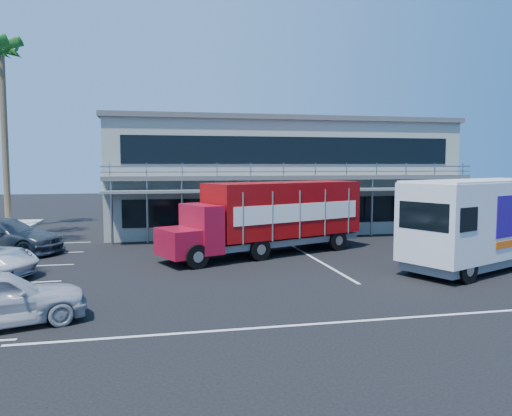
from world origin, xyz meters
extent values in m
plane|color=black|center=(0.00, 0.00, 0.00)|extent=(120.00, 120.00, 0.00)
cube|color=#9DA395|center=(3.00, 15.00, 3.50)|extent=(22.00, 10.00, 7.00)
cube|color=#515454|center=(3.00, 15.00, 7.15)|extent=(22.40, 10.40, 0.30)
cube|color=#515454|center=(3.00, 9.40, 3.60)|extent=(22.00, 1.20, 0.25)
cube|color=gray|center=(3.00, 8.85, 4.10)|extent=(22.00, 0.08, 0.90)
cube|color=slate|center=(3.00, 9.10, 2.90)|extent=(22.00, 1.80, 0.15)
cube|color=black|center=(3.00, 9.98, 1.60)|extent=(20.00, 0.06, 1.60)
cube|color=black|center=(3.00, 9.98, 5.20)|extent=(20.00, 0.06, 1.60)
cylinder|color=brown|center=(-15.10, 18.50, 6.00)|extent=(0.44, 0.44, 12.00)
sphere|color=#174012|center=(-15.10, 18.50, 12.20)|extent=(1.10, 1.10, 1.10)
cube|color=maroon|center=(-4.25, 2.86, 1.00)|extent=(2.14, 2.61, 1.20)
cube|color=maroon|center=(-3.23, 3.27, 1.55)|extent=(1.86, 2.69, 2.10)
cube|color=black|center=(-3.23, 3.27, 2.15)|extent=(0.85, 1.98, 0.70)
cube|color=#93090C|center=(1.02, 5.00, 2.20)|extent=(8.34, 5.32, 2.60)
cube|color=slate|center=(1.02, 5.00, 0.65)|extent=(8.20, 4.97, 0.30)
cube|color=white|center=(1.50, 3.83, 2.10)|extent=(6.82, 2.79, 0.85)
cube|color=white|center=(0.55, 6.17, 2.10)|extent=(6.82, 2.79, 0.85)
cylinder|color=black|center=(-3.56, 1.95, 0.52)|extent=(1.07, 0.65, 1.04)
cylinder|color=black|center=(-4.38, 3.99, 0.52)|extent=(1.07, 0.65, 1.04)
cylinder|color=black|center=(-0.60, 3.16, 0.52)|extent=(1.07, 0.65, 1.04)
cylinder|color=black|center=(-1.43, 5.19, 0.52)|extent=(1.07, 0.65, 1.04)
cylinder|color=black|center=(3.84, 4.96, 0.52)|extent=(1.07, 0.65, 1.04)
cylinder|color=black|center=(3.01, 6.99, 0.52)|extent=(1.07, 0.65, 1.04)
cube|color=silver|center=(7.92, -0.53, 2.13)|extent=(8.05, 5.51, 3.06)
cube|color=slate|center=(7.92, -0.53, 0.44)|extent=(7.66, 5.14, 0.38)
cube|color=black|center=(4.45, -2.08, 2.46)|extent=(0.93, 1.99, 1.04)
cube|color=silver|center=(7.92, -0.53, 3.69)|extent=(7.89, 5.40, 0.09)
cube|color=navy|center=(8.18, 1.04, 2.35)|extent=(3.60, 1.63, 1.64)
cylinder|color=black|center=(5.90, -2.70, 0.52)|extent=(1.07, 0.68, 1.05)
cylinder|color=black|center=(4.96, -0.59, 0.52)|extent=(1.07, 0.68, 1.05)
cylinder|color=black|center=(9.54, 1.46, 0.52)|extent=(1.07, 0.68, 1.05)
imported|color=#333B44|center=(-12.50, 7.60, 0.86)|extent=(6.40, 4.45, 1.72)
imported|color=slate|center=(-12.50, 7.20, 0.74)|extent=(4.40, 1.95, 1.47)
camera|label=1|loc=(-5.41, -18.70, 4.36)|focal=35.00mm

